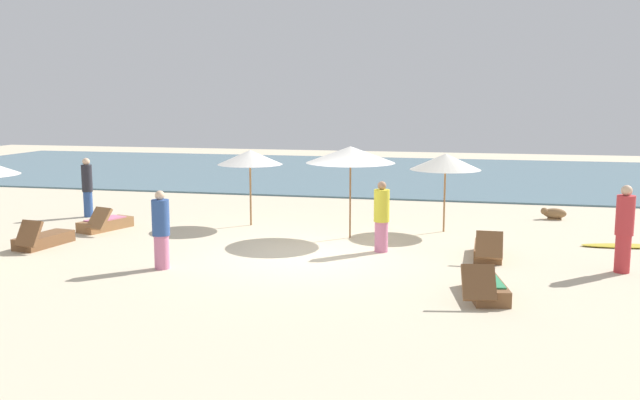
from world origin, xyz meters
TOP-DOWN VIEW (x-y plane):
  - ground_plane at (0.00, 0.00)m, footprint 60.00×60.00m
  - ocean_water at (0.00, 17.00)m, footprint 48.00×16.00m
  - umbrella_1 at (-2.39, 3.43)m, footprint 1.80×1.80m
  - umbrella_2 at (0.64, 2.34)m, footprint 2.26×2.26m
  - umbrella_3 at (2.93, 3.70)m, footprint 1.87×1.87m
  - lounger_1 at (-6.39, -0.34)m, footprint 0.81×1.71m
  - lounger_2 at (-6.01, 1.86)m, footprint 1.08×1.78m
  - lounger_3 at (4.06, 0.88)m, footprint 0.62×1.69m
  - lounger_5 at (3.97, -2.31)m, footprint 0.88×1.73m
  - person_0 at (-2.63, -1.69)m, footprint 0.46×0.46m
  - person_1 at (-7.57, 3.62)m, footprint 0.37×0.37m
  - person_2 at (6.73, 0.15)m, footprint 0.41×0.41m
  - person_3 at (1.64, 0.93)m, footprint 0.46×0.46m
  - dog at (5.98, 6.29)m, footprint 0.75×0.37m
  - surfboard at (7.30, 2.72)m, footprint 2.16×0.74m

SIDE VIEW (x-z plane):
  - ground_plane at x=0.00m, z-range 0.00..0.00m
  - ocean_water at x=0.00m, z-range 0.00..0.06m
  - surfboard at x=7.30m, z-range 0.00..0.07m
  - lounger_1 at x=-6.39m, z-range -0.20..0.54m
  - lounger_3 at x=4.06m, z-range -0.17..0.53m
  - lounger_2 at x=-6.01m, z-range -0.18..0.53m
  - lounger_5 at x=3.97m, z-range -0.19..0.54m
  - dog at x=5.98m, z-range 0.01..0.35m
  - person_3 at x=1.64m, z-range 0.00..1.65m
  - person_0 at x=-2.63m, z-range 0.00..1.66m
  - person_1 at x=-7.57m, z-range 0.02..1.79m
  - person_2 at x=6.73m, z-range 0.01..1.82m
  - umbrella_3 at x=2.93m, z-range 0.83..2.92m
  - umbrella_1 at x=-2.39m, z-range 0.85..2.97m
  - umbrella_2 at x=0.64m, z-range 0.96..3.30m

